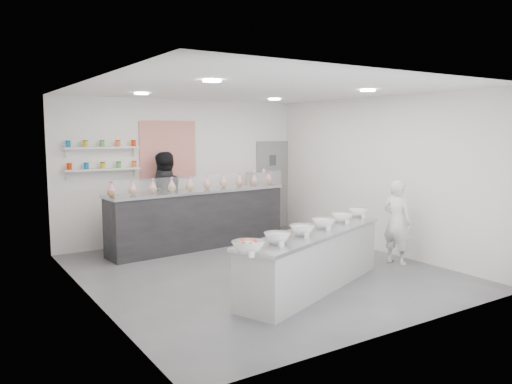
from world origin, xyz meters
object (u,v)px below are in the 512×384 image
prep_counter (313,260)px  espresso_machine (259,182)px  espresso_ledge (250,212)px  woman_prep (397,222)px  staff_left (163,199)px  staff_right (165,207)px  back_bar (199,219)px

prep_counter → espresso_machine: size_ratio=5.90×
espresso_ledge → woman_prep: 3.77m
prep_counter → espresso_machine: (1.65, 3.99, 0.74)m
woman_prep → staff_left: (-2.94, 3.50, 0.21)m
espresso_ledge → staff_left: (-2.19, -0.18, 0.48)m
prep_counter → espresso_ledge: bearing=48.9°
espresso_machine → staff_right: (-2.40, -0.18, -0.37)m
back_bar → espresso_machine: (1.88, 0.66, 0.58)m
back_bar → prep_counter: bearing=-90.8°
woman_prep → espresso_ledge: bearing=2.1°
staff_right → prep_counter: bearing=110.2°
woman_prep → staff_right: (-2.90, 3.50, 0.05)m
back_bar → staff_left: 0.83m
prep_counter → staff_left: (-0.79, 3.81, 0.53)m
staff_left → staff_right: staff_left is taller
woman_prep → prep_counter: bearing=88.6°
staff_left → espresso_ledge: bearing=163.6°
espresso_machine → staff_right: staff_right is taller
espresso_ledge → staff_right: 2.18m
espresso_machine → espresso_ledge: bearing=180.0°
prep_counter → woman_prep: 2.19m
woman_prep → staff_right: staff_right is taller
woman_prep → staff_left: staff_left is taller
back_bar → woman_prep: 3.85m
espresso_ledge → woman_prep: (0.75, -3.68, 0.27)m
prep_counter → staff_left: staff_left is taller
espresso_ledge → espresso_machine: bearing=0.0°
espresso_machine → staff_left: bearing=-175.8°
back_bar → espresso_ledge: size_ratio=2.92×
prep_counter → back_bar: size_ratio=0.84×
espresso_machine → staff_right: size_ratio=0.34×
espresso_ledge → staff_right: size_ratio=0.81×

